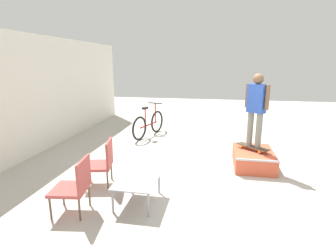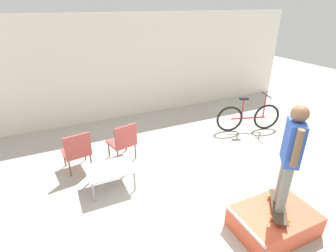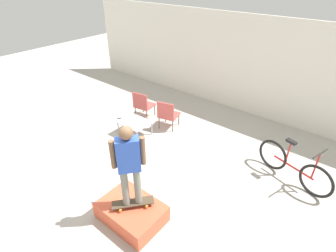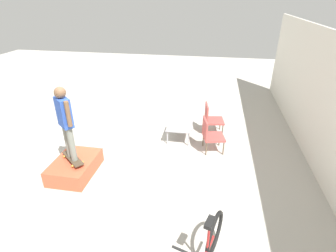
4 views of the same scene
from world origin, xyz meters
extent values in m
plane|color=#B7B2A8|center=(0.00, 0.00, 0.00)|extent=(24.00, 24.00, 0.00)
cube|color=white|center=(0.00, 4.62, 1.50)|extent=(12.00, 0.06, 3.00)
cube|color=#DB5638|center=(0.88, -0.76, 0.18)|extent=(1.20, 0.85, 0.36)
cylinder|color=#B7B7BC|center=(0.28, -0.76, 0.36)|extent=(0.05, 0.85, 0.05)
cube|color=#473828|center=(0.93, -0.75, 0.45)|extent=(0.65, 0.71, 0.02)
cylinder|color=gold|center=(0.99, -0.49, 0.41)|extent=(0.06, 0.06, 0.05)
cylinder|color=gold|center=(1.17, -0.64, 0.41)|extent=(0.06, 0.06, 0.05)
cylinder|color=gold|center=(0.69, -0.86, 0.41)|extent=(0.06, 0.06, 0.05)
cylinder|color=gold|center=(0.86, -1.00, 0.41)|extent=(0.06, 0.06, 0.05)
cylinder|color=gray|center=(0.86, -0.83, 0.84)|extent=(0.13, 0.13, 0.78)
cylinder|color=gray|center=(1.00, -0.66, 0.84)|extent=(0.13, 0.13, 0.78)
cube|color=#2D51B7|center=(0.93, -0.75, 1.54)|extent=(0.40, 0.42, 0.62)
cylinder|color=brown|center=(0.78, -0.93, 1.59)|extent=(0.09, 0.09, 0.52)
cylinder|color=brown|center=(1.08, -0.56, 1.59)|extent=(0.09, 0.09, 0.52)
sphere|color=brown|center=(0.93, -0.75, 1.97)|extent=(0.23, 0.23, 0.23)
cube|color=#9E9EA3|center=(-1.14, 1.35, 0.41)|extent=(0.86, 0.67, 0.02)
cylinder|color=#9E9EA3|center=(-1.52, 1.07, 0.20)|extent=(0.04, 0.04, 0.40)
cylinder|color=#9E9EA3|center=(-0.76, 1.07, 0.20)|extent=(0.04, 0.04, 0.40)
cylinder|color=#9E9EA3|center=(-1.52, 1.64, 0.20)|extent=(0.04, 0.04, 0.40)
cylinder|color=#9E9EA3|center=(-0.76, 1.64, 0.20)|extent=(0.04, 0.04, 0.40)
cylinder|color=brown|center=(-1.45, 2.54, 0.19)|extent=(0.03, 0.03, 0.37)
cylinder|color=brown|center=(-1.88, 2.48, 0.19)|extent=(0.03, 0.03, 0.37)
cylinder|color=brown|center=(-1.38, 2.11, 0.19)|extent=(0.03, 0.03, 0.37)
cylinder|color=brown|center=(-1.82, 2.04, 0.19)|extent=(0.03, 0.03, 0.37)
cube|color=#B74C47|center=(-1.63, 2.29, 0.40)|extent=(0.59, 0.59, 0.05)
cube|color=#B74C47|center=(-1.60, 2.06, 0.66)|extent=(0.52, 0.11, 0.47)
cylinder|color=brown|center=(-0.49, 2.56, 0.19)|extent=(0.03, 0.03, 0.37)
cylinder|color=brown|center=(-0.92, 2.46, 0.19)|extent=(0.03, 0.03, 0.37)
cylinder|color=brown|center=(-0.39, 2.13, 0.19)|extent=(0.03, 0.03, 0.37)
cylinder|color=brown|center=(-0.82, 2.03, 0.19)|extent=(0.03, 0.03, 0.37)
cube|color=#B74C47|center=(-0.66, 2.29, 0.40)|extent=(0.62, 0.62, 0.05)
cube|color=#B74C47|center=(-0.60, 2.06, 0.66)|extent=(0.52, 0.16, 0.47)
torus|color=black|center=(3.39, 2.05, 0.37)|extent=(0.72, 0.28, 0.73)
torus|color=black|center=(2.38, 2.37, 0.37)|extent=(0.72, 0.28, 0.73)
cylinder|color=#AD2323|center=(2.89, 2.21, 0.37)|extent=(0.92, 0.32, 0.04)
cylinder|color=#AD2323|center=(2.71, 2.27, 0.64)|extent=(0.04, 0.04, 0.54)
cube|color=black|center=(2.71, 2.27, 0.94)|extent=(0.24, 0.16, 0.06)
cylinder|color=#AD2323|center=(3.29, 2.09, 0.69)|extent=(0.04, 0.04, 0.64)
cylinder|color=black|center=(3.29, 2.09, 1.01)|extent=(0.18, 0.51, 0.03)
camera|label=1|loc=(-5.00, 0.12, 2.31)|focal=28.00mm
camera|label=2|loc=(-1.88, -2.81, 3.25)|focal=28.00mm
camera|label=3|loc=(3.52, -2.94, 4.15)|focal=28.00mm
camera|label=4|loc=(5.31, 2.16, 3.69)|focal=28.00mm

